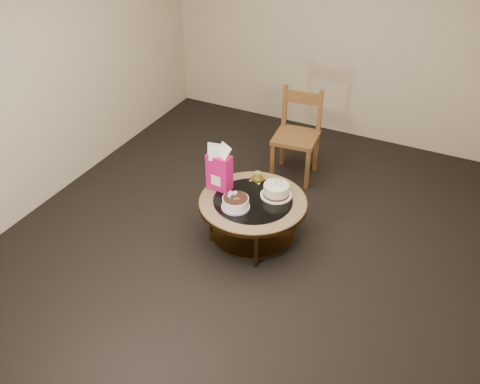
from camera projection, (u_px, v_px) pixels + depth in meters
The scene contains 8 objects.
ground at pixel (252, 238), 5.21m from camera, with size 5.00×5.00×0.00m, color black.
room_walls at pixel (255, 91), 4.33m from camera, with size 4.52×5.02×2.61m.
coffee_table at pixel (253, 207), 4.99m from camera, with size 1.02×1.02×0.46m.
decorated_cake at pixel (235, 203), 4.82m from camera, with size 0.26×0.26×0.15m.
cream_cake at pixel (276, 190), 4.97m from camera, with size 0.30×0.30×0.19m.
gift_bag at pixel (219, 167), 4.99m from camera, with size 0.24×0.19×0.46m.
pillar_candle at pixel (258, 177), 5.20m from camera, with size 0.13×0.13×0.10m.
dining_chair at pixel (297, 135), 5.88m from camera, with size 0.51×0.51×1.00m.
Camera 1 is at (1.68, -3.66, 3.33)m, focal length 40.00 mm.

